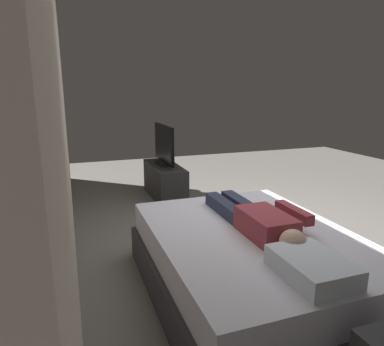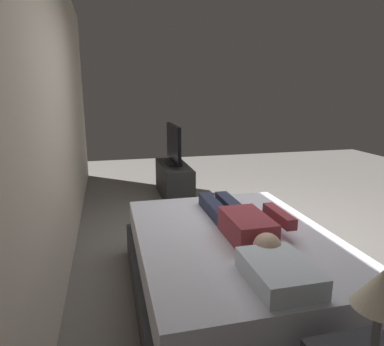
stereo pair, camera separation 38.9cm
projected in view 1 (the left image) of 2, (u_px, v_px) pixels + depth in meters
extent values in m
plane|color=slate|center=(262.00, 243.00, 3.71)|extent=(10.00, 10.00, 0.00)
cube|color=beige|center=(58.00, 111.00, 3.12)|extent=(6.40, 0.10, 2.80)
cube|color=#333338|center=(251.00, 278.00, 2.73)|extent=(2.00, 1.51, 0.30)
cube|color=white|center=(252.00, 247.00, 2.67)|extent=(1.92, 1.43, 0.24)
cube|color=white|center=(312.00, 267.00, 2.00)|extent=(0.48, 0.34, 0.12)
cube|color=#993842|center=(266.00, 225.00, 2.54)|extent=(0.48, 0.28, 0.18)
sphere|color=beige|center=(293.00, 243.00, 2.24)|extent=(0.18, 0.18, 0.18)
cube|color=#2D334C|center=(241.00, 205.00, 3.07)|extent=(0.60, 0.11, 0.11)
cube|color=#2D334C|center=(224.00, 207.00, 3.02)|extent=(0.60, 0.11, 0.11)
cube|color=#993842|center=(294.00, 212.00, 2.68)|extent=(0.40, 0.08, 0.08)
cube|color=black|center=(291.00, 216.00, 2.96)|extent=(0.15, 0.04, 0.02)
cube|color=#2D2D2D|center=(165.00, 181.00, 5.23)|extent=(1.10, 0.40, 0.50)
cube|color=black|center=(164.00, 163.00, 5.16)|extent=(0.32, 0.20, 0.05)
cube|color=black|center=(164.00, 143.00, 5.09)|extent=(0.88, 0.05, 0.54)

